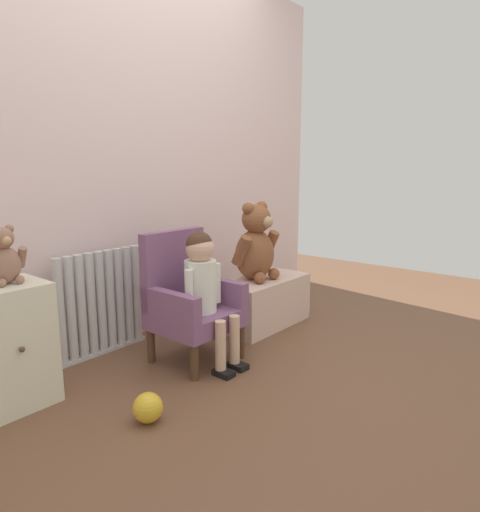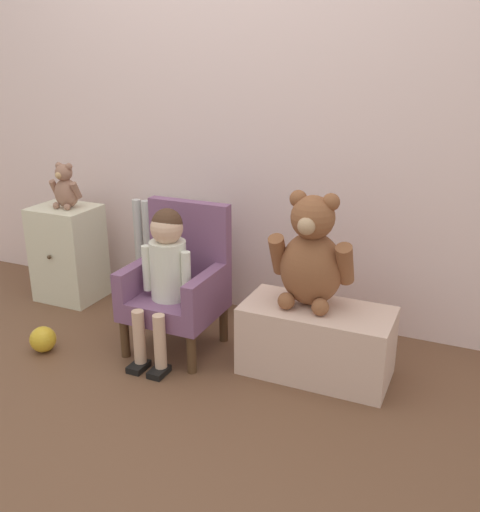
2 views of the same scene
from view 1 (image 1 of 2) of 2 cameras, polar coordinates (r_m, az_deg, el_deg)
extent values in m
plane|color=brown|center=(2.35, 3.94, -15.55)|extent=(6.00, 6.00, 0.00)
cube|color=silver|center=(2.88, -14.18, 13.66)|extent=(3.80, 0.05, 2.40)
cylinder|color=silver|center=(2.59, -21.59, -6.50)|extent=(0.05, 0.05, 0.57)
cylinder|color=silver|center=(2.62, -20.40, -6.23)|extent=(0.05, 0.05, 0.57)
cylinder|color=silver|center=(2.65, -19.23, -5.96)|extent=(0.05, 0.05, 0.57)
cylinder|color=silver|center=(2.68, -18.09, -5.69)|extent=(0.05, 0.05, 0.57)
cylinder|color=silver|center=(2.71, -16.99, -5.43)|extent=(0.05, 0.05, 0.57)
cylinder|color=silver|center=(2.74, -15.90, -5.18)|extent=(0.05, 0.05, 0.57)
cylinder|color=silver|center=(2.77, -14.85, -4.93)|extent=(0.05, 0.05, 0.57)
cylinder|color=silver|center=(2.81, -13.82, -4.68)|extent=(0.05, 0.05, 0.57)
cylinder|color=silver|center=(2.84, -12.81, -4.44)|extent=(0.05, 0.05, 0.57)
cube|color=silver|center=(2.80, -16.64, -11.26)|extent=(0.56, 0.05, 0.02)
cube|color=beige|center=(2.29, -27.27, -10.01)|extent=(0.35, 0.30, 0.56)
sphere|color=#4C3823|center=(2.14, -25.60, -10.50)|extent=(0.02, 0.02, 0.02)
cube|color=#7B4F74|center=(2.53, -5.53, -7.78)|extent=(0.43, 0.40, 0.10)
cube|color=#7B4F74|center=(2.58, -8.31, -1.45)|extent=(0.43, 0.06, 0.42)
cube|color=#7B4F74|center=(2.37, -8.74, -6.08)|extent=(0.06, 0.40, 0.14)
cube|color=#7B4F74|center=(2.62, -2.72, -4.32)|extent=(0.06, 0.40, 0.14)
cylinder|color=#4C331E|center=(2.35, -5.71, -13.07)|extent=(0.04, 0.04, 0.19)
cylinder|color=#4C331E|center=(2.59, 0.09, -10.61)|extent=(0.04, 0.04, 0.19)
cylinder|color=#4C331E|center=(2.58, -11.06, -10.94)|extent=(0.04, 0.04, 0.19)
cylinder|color=#4C331E|center=(2.81, -5.27, -8.95)|extent=(0.04, 0.04, 0.19)
cylinder|color=silver|center=(2.44, -4.95, -3.76)|extent=(0.17, 0.17, 0.28)
sphere|color=#D8AD8E|center=(2.40, -5.03, 0.95)|extent=(0.15, 0.15, 0.15)
sphere|color=#472D1E|center=(2.40, -5.12, 1.40)|extent=(0.14, 0.14, 0.14)
cylinder|color=#D8AD8E|center=(2.37, -2.45, -11.11)|extent=(0.06, 0.06, 0.26)
cube|color=black|center=(2.41, -2.06, -14.41)|extent=(0.07, 0.11, 0.03)
cylinder|color=#D8AD8E|center=(2.44, -0.69, -10.37)|extent=(0.06, 0.06, 0.26)
cube|color=black|center=(2.49, -0.32, -13.58)|extent=(0.07, 0.11, 0.03)
cylinder|color=silver|center=(2.36, -6.39, -4.33)|extent=(0.04, 0.04, 0.22)
cylinder|color=silver|center=(2.50, -2.93, -3.37)|extent=(0.04, 0.04, 0.22)
cube|color=beige|center=(3.09, 2.93, -5.74)|extent=(0.66, 0.33, 0.32)
ellipsoid|color=brown|center=(3.00, 1.84, 0.17)|extent=(0.28, 0.24, 0.33)
sphere|color=brown|center=(2.95, 2.06, 4.66)|extent=(0.19, 0.19, 0.19)
sphere|color=tan|center=(2.90, 3.40, 4.26)|extent=(0.08, 0.08, 0.08)
sphere|color=brown|center=(2.90, 1.00, 5.97)|extent=(0.08, 0.08, 0.08)
sphere|color=brown|center=(3.01, 2.71, 6.15)|extent=(0.08, 0.08, 0.08)
cylinder|color=brown|center=(2.86, 0.19, 0.68)|extent=(0.07, 0.15, 0.20)
cylinder|color=brown|center=(3.10, 3.74, 1.45)|extent=(0.07, 0.15, 0.20)
sphere|color=brown|center=(2.90, 2.49, -2.76)|extent=(0.08, 0.08, 0.08)
sphere|color=brown|center=(3.02, 4.26, -2.22)|extent=(0.08, 0.08, 0.08)
ellipsoid|color=#956955|center=(2.20, -27.40, -1.01)|extent=(0.14, 0.12, 0.16)
sphere|color=#956955|center=(2.18, -27.61, 2.00)|extent=(0.09, 0.09, 0.09)
sphere|color=tan|center=(2.14, -27.14, 1.71)|extent=(0.04, 0.04, 0.04)
sphere|color=#956955|center=(2.19, -26.90, 3.05)|extent=(0.04, 0.04, 0.04)
cylinder|color=#956955|center=(2.22, -25.63, -0.12)|extent=(0.04, 0.07, 0.10)
sphere|color=#956955|center=(2.16, -27.65, -3.00)|extent=(0.04, 0.04, 0.04)
sphere|color=#956955|center=(2.18, -25.81, -2.66)|extent=(0.04, 0.04, 0.04)
sphere|color=gold|center=(2.05, -11.44, -18.08)|extent=(0.13, 0.13, 0.13)
camera|label=2|loc=(3.05, 49.86, 13.47)|focal=40.00mm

